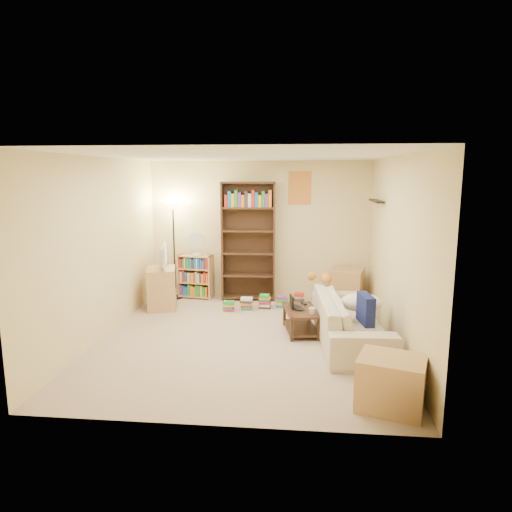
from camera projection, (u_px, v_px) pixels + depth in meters
The scene contains 19 objects.
room at pixel (245, 223), 6.08m from camera, with size 4.50×4.54×2.52m.
sofa at pixel (350, 319), 6.23m from camera, with size 0.98×2.18×0.62m, color beige.
navy_pillow at pixel (366, 309), 5.72m from camera, with size 0.41×0.12×0.37m, color #131A53.
cream_blanket at pixel (361, 302), 6.23m from camera, with size 0.57×0.41×0.25m, color silver.
tabby_cat at pixel (324, 277), 6.97m from camera, with size 0.49×0.20×0.17m.
coffee_table at pixel (301, 318), 6.58m from camera, with size 0.57×0.85×0.35m.
laptop at pixel (299, 307), 6.60m from camera, with size 0.31×0.35×0.02m, color black.
laptop_screen at pixel (292, 301), 6.58m from camera, with size 0.01×0.26×0.18m, color white.
mug at pixel (312, 311), 6.31m from camera, with size 0.12×0.12×0.09m, color white.
tv_remote at pixel (304, 303), 6.82m from camera, with size 0.04×0.14×0.02m, color black.
tv_stand at pixel (162, 288), 7.79m from camera, with size 0.46×0.65×0.69m, color tan.
television at pixel (160, 256), 7.69m from camera, with size 0.28×0.72×0.42m, color black.
tall_bookshelf at pixel (248, 238), 8.19m from camera, with size 0.98×0.37×2.13m.
short_bookshelf at pixel (196, 276), 8.41m from camera, with size 0.66×0.34×0.80m.
desk_fan at pixel (197, 243), 8.25m from camera, with size 0.29×0.16×0.42m.
floor_lamp at pixel (173, 223), 8.21m from camera, with size 0.30×0.30×1.76m.
side_table at pixel (346, 287), 7.98m from camera, with size 0.55×0.55×0.63m, color tan.
end_cabinet at pixel (391, 383), 4.44m from camera, with size 0.62×0.52×0.52m, color #DCB66B.
book_stacks at pixel (266, 302), 7.79m from camera, with size 1.38×0.57×0.24m.
Camera 1 is at (0.74, -6.02, 2.26)m, focal length 32.00 mm.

